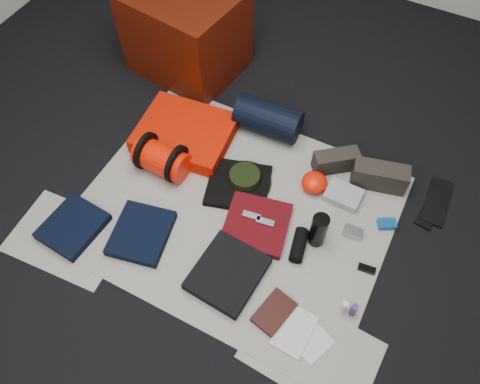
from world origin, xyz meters
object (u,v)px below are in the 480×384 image
at_px(navy_duffel, 268,119).
at_px(paperback_book, 274,312).
at_px(sleeping_pad, 185,133).
at_px(compact_camera, 352,232).
at_px(stuff_sack, 162,159).
at_px(water_bottle, 318,230).
at_px(red_cabinet, 186,31).

height_order(navy_duffel, paperback_book, navy_duffel).
bearing_deg(paperback_book, sleeping_pad, 154.59).
bearing_deg(compact_camera, stuff_sack, -178.74).
xyz_separation_m(compact_camera, paperback_book, (-0.18, -0.57, -0.01)).
distance_m(water_bottle, compact_camera, 0.21).
xyz_separation_m(navy_duffel, paperback_book, (0.52, -1.01, -0.09)).
height_order(red_cabinet, navy_duffel, red_cabinet).
xyz_separation_m(red_cabinet, sleeping_pad, (0.31, -0.57, -0.22)).
relative_size(navy_duffel, compact_camera, 3.92).
distance_m(stuff_sack, compact_camera, 1.11).
height_order(red_cabinet, water_bottle, red_cabinet).
xyz_separation_m(sleeping_pad, compact_camera, (1.10, -0.16, -0.03)).
bearing_deg(water_bottle, navy_duffel, 134.19).
distance_m(stuff_sack, navy_duffel, 0.67).
height_order(red_cabinet, sleeping_pad, red_cabinet).
bearing_deg(red_cabinet, navy_duffel, -14.03).
bearing_deg(red_cabinet, water_bottle, -26.13).
distance_m(sleeping_pad, navy_duffel, 0.49).
height_order(red_cabinet, compact_camera, red_cabinet).
xyz_separation_m(sleeping_pad, navy_duffel, (0.40, 0.28, 0.05)).
relative_size(sleeping_pad, water_bottle, 2.47).
relative_size(stuff_sack, compact_camera, 3.03).
xyz_separation_m(stuff_sack, water_bottle, (0.95, -0.03, 0.02)).
height_order(stuff_sack, paperback_book, stuff_sack).
bearing_deg(navy_duffel, red_cabinet, 155.51).
bearing_deg(sleeping_pad, stuff_sack, -89.37).
bearing_deg(sleeping_pad, water_bottle, -16.41).
xyz_separation_m(red_cabinet, compact_camera, (1.41, -0.73, -0.25)).
distance_m(sleeping_pad, water_bottle, 0.99).
distance_m(water_bottle, paperback_book, 0.46).
bearing_deg(red_cabinet, stuff_sack, -61.38).
bearing_deg(sleeping_pad, navy_duffel, 34.82).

